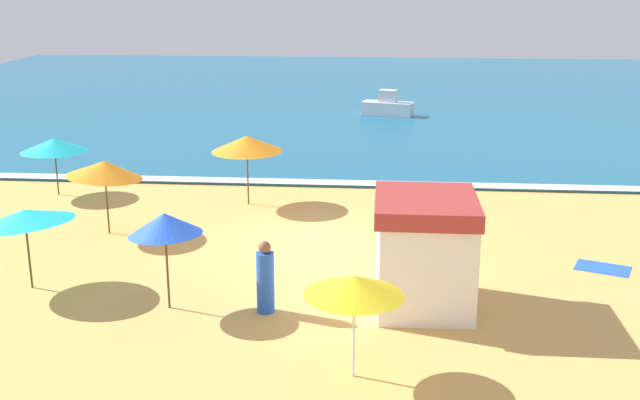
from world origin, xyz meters
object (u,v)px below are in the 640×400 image
(lifeguard_cabana, at_px, (424,251))
(beach_umbrella_4, at_px, (25,217))
(beach_umbrella_7, at_px, (354,286))
(beachgoer_2, at_px, (265,279))
(beach_umbrella_8, at_px, (165,224))
(small_boat_0, at_px, (388,107))
(beach_umbrella_0, at_px, (247,144))
(beach_umbrella_2, at_px, (104,169))
(beach_umbrella_6, at_px, (54,145))

(lifeguard_cabana, distance_m, beach_umbrella_4, 9.06)
(beach_umbrella_7, xyz_separation_m, beachgoer_2, (-2.00, 2.66, -1.02))
(beach_umbrella_8, distance_m, small_boat_0, 25.01)
(beach_umbrella_0, relative_size, small_boat_0, 1.15)
(lifeguard_cabana, distance_m, beach_umbrella_7, 3.61)
(lifeguard_cabana, bearing_deg, beach_umbrella_0, 124.51)
(beach_umbrella_0, xyz_separation_m, beach_umbrella_2, (-3.42, -3.24, -0.10))
(small_boat_0, bearing_deg, beach_umbrella_8, -101.04)
(beach_umbrella_6, height_order, beachgoer_2, beach_umbrella_6)
(beach_umbrella_0, relative_size, beach_umbrella_4, 1.05)
(beach_umbrella_4, bearing_deg, beach_umbrella_2, 84.03)
(beach_umbrella_8, bearing_deg, small_boat_0, 78.96)
(beach_umbrella_7, bearing_deg, beach_umbrella_0, 109.32)
(beach_umbrella_2, bearing_deg, beachgoer_2, -43.37)
(lifeguard_cabana, height_order, beach_umbrella_6, lifeguard_cabana)
(lifeguard_cabana, bearing_deg, beach_umbrella_2, 153.43)
(beach_umbrella_0, relative_size, beach_umbrella_6, 1.44)
(lifeguard_cabana, relative_size, beachgoer_2, 1.60)
(beach_umbrella_0, bearing_deg, beach_umbrella_4, -117.82)
(beach_umbrella_4, bearing_deg, beach_umbrella_8, -13.77)
(beach_umbrella_7, distance_m, beachgoer_2, 3.48)
(beach_umbrella_7, bearing_deg, beach_umbrella_2, 133.56)
(beachgoer_2, bearing_deg, beach_umbrella_0, 102.40)
(beach_umbrella_7, xyz_separation_m, small_boat_0, (0.64, 27.20, -1.22))
(beach_umbrella_6, distance_m, small_boat_0, 19.23)
(beach_umbrella_0, bearing_deg, beach_umbrella_7, -70.68)
(beach_umbrella_6, bearing_deg, beach_umbrella_2, -51.15)
(beach_umbrella_0, distance_m, beach_umbrella_2, 4.72)
(beach_umbrella_6, bearing_deg, beach_umbrella_7, -47.94)
(beach_umbrella_6, height_order, beach_umbrella_7, beach_umbrella_7)
(beach_umbrella_2, bearing_deg, lifeguard_cabana, -26.57)
(beach_umbrella_4, height_order, beach_umbrella_6, beach_umbrella_4)
(lifeguard_cabana, bearing_deg, beach_umbrella_4, 178.33)
(beach_umbrella_4, relative_size, small_boat_0, 1.10)
(small_boat_0, bearing_deg, beach_umbrella_7, -91.35)
(lifeguard_cabana, xyz_separation_m, beach_umbrella_0, (-5.20, 7.56, 0.70))
(beachgoer_2, bearing_deg, beach_umbrella_7, -53.07)
(beach_umbrella_7, bearing_deg, beach_umbrella_6, 132.06)
(beach_umbrella_0, bearing_deg, beachgoer_2, -77.60)
(beach_umbrella_2, distance_m, small_boat_0, 21.16)
(beach_umbrella_0, height_order, beach_umbrella_8, beach_umbrella_0)
(beach_umbrella_4, bearing_deg, beachgoer_2, -8.93)
(beach_umbrella_7, bearing_deg, beach_umbrella_8, 146.99)
(beach_umbrella_7, bearing_deg, beach_umbrella_4, 155.10)
(lifeguard_cabana, relative_size, small_boat_0, 0.94)
(beach_umbrella_2, distance_m, beach_umbrella_7, 10.49)
(beach_umbrella_0, xyz_separation_m, beachgoer_2, (1.80, -8.18, -1.21))
(beach_umbrella_8, xyz_separation_m, small_boat_0, (4.78, 24.51, -1.38))
(beach_umbrella_2, xyz_separation_m, beach_umbrella_7, (7.23, -7.60, -0.10))
(beach_umbrella_2, relative_size, beach_umbrella_7, 1.12)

